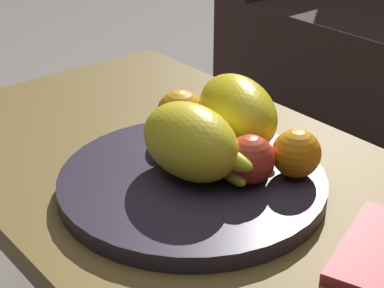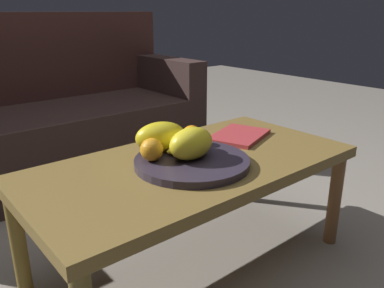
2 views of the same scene
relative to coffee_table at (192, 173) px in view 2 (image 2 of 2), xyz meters
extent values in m
plane|color=gray|center=(0.00, 0.00, -0.37)|extent=(8.00, 8.00, 0.00)
cube|color=brown|center=(0.00, 0.00, 0.03)|extent=(1.15, 0.58, 0.04)
cylinder|color=brown|center=(0.53, -0.25, -0.18)|extent=(0.05, 0.05, 0.38)
cylinder|color=brown|center=(-0.53, 0.25, -0.18)|extent=(0.05, 0.05, 0.38)
cylinder|color=olive|center=(0.53, 0.25, -0.18)|extent=(0.05, 0.05, 0.38)
cube|color=#342421|center=(-0.07, 1.14, -0.17)|extent=(1.70, 0.70, 0.40)
cube|color=#39201C|center=(-0.07, 1.42, 0.28)|extent=(1.70, 0.14, 0.50)
cube|color=#372623|center=(0.71, 1.14, 0.14)|extent=(0.14, 0.70, 0.22)
cylinder|color=#302937|center=(-0.03, -0.03, 0.06)|extent=(0.38, 0.38, 0.03)
ellipsoid|color=yellow|center=(-0.03, -0.03, 0.12)|extent=(0.17, 0.11, 0.11)
ellipsoid|color=yellow|center=(-0.07, 0.09, 0.12)|extent=(0.20, 0.16, 0.10)
sphere|color=orange|center=(0.06, 0.08, 0.11)|extent=(0.07, 0.07, 0.07)
sphere|color=orange|center=(-0.14, 0.04, 0.11)|extent=(0.07, 0.07, 0.07)
sphere|color=red|center=(0.03, 0.02, 0.11)|extent=(0.07, 0.07, 0.07)
ellipsoid|color=yellow|center=(-0.01, 0.01, 0.09)|extent=(0.15, 0.08, 0.03)
ellipsoid|color=yellow|center=(-0.02, 0.01, 0.09)|extent=(0.15, 0.08, 0.03)
ellipsoid|color=yellow|center=(0.00, 0.00, 0.09)|extent=(0.15, 0.11, 0.03)
ellipsoid|color=yellow|center=(-0.01, -0.01, 0.12)|extent=(0.15, 0.04, 0.03)
ellipsoid|color=yellow|center=(-0.02, -0.01, 0.12)|extent=(0.14, 0.11, 0.03)
cube|color=#B23539|center=(0.31, 0.08, 0.05)|extent=(0.30, 0.26, 0.02)
camera|label=1|loc=(0.58, -0.53, 0.52)|focal=59.37mm
camera|label=2|loc=(-0.80, -0.96, 0.53)|focal=36.44mm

